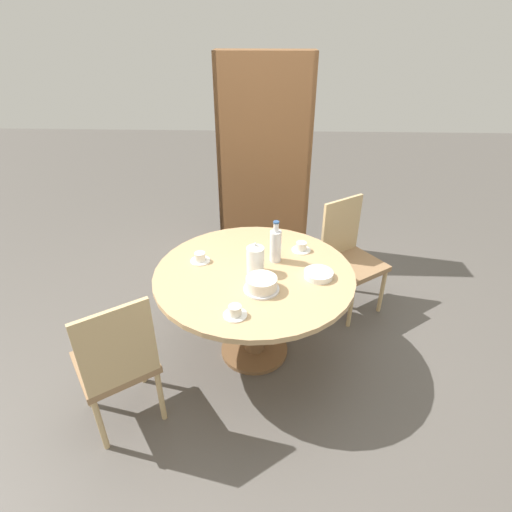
{
  "coord_description": "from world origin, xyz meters",
  "views": [
    {
      "loc": [
        0.1,
        -2.24,
        2.16
      ],
      "look_at": [
        0.0,
        0.32,
        0.65
      ],
      "focal_mm": 28.0,
      "sensor_mm": 36.0,
      "label": 1
    }
  ],
  "objects_px": {
    "cake_main": "(262,284)",
    "cup_b": "(301,247)",
    "chair_b": "(117,362)",
    "coffee_pot": "(255,259)",
    "chair_a": "(349,255)",
    "water_bottle": "(276,245)",
    "bookshelf": "(265,164)",
    "cup_a": "(235,312)",
    "cup_c": "(200,258)"
  },
  "relations": [
    {
      "from": "chair_b",
      "to": "bookshelf",
      "type": "distance_m",
      "value": 2.38
    },
    {
      "from": "chair_a",
      "to": "cup_c",
      "type": "bearing_deg",
      "value": 168.56
    },
    {
      "from": "cup_b",
      "to": "cup_c",
      "type": "relative_size",
      "value": 1.0
    },
    {
      "from": "water_bottle",
      "to": "cake_main",
      "type": "relative_size",
      "value": 1.34
    },
    {
      "from": "coffee_pot",
      "to": "cup_a",
      "type": "xyz_separation_m",
      "value": [
        -0.1,
        -0.46,
        -0.07
      ]
    },
    {
      "from": "chair_b",
      "to": "water_bottle",
      "type": "distance_m",
      "value": 1.24
    },
    {
      "from": "coffee_pot",
      "to": "cake_main",
      "type": "bearing_deg",
      "value": -77.02
    },
    {
      "from": "cup_c",
      "to": "water_bottle",
      "type": "bearing_deg",
      "value": 3.34
    },
    {
      "from": "chair_a",
      "to": "cup_b",
      "type": "xyz_separation_m",
      "value": [
        -0.43,
        -0.33,
        0.25
      ]
    },
    {
      "from": "chair_a",
      "to": "coffee_pot",
      "type": "relative_size",
      "value": 4.24
    },
    {
      "from": "bookshelf",
      "to": "cup_c",
      "type": "xyz_separation_m",
      "value": [
        -0.42,
        -1.45,
        -0.21
      ]
    },
    {
      "from": "cup_c",
      "to": "cup_a",
      "type": "bearing_deg",
      "value": -63.37
    },
    {
      "from": "bookshelf",
      "to": "cup_c",
      "type": "relative_size",
      "value": 14.14
    },
    {
      "from": "coffee_pot",
      "to": "chair_b",
      "type": "bearing_deg",
      "value": -140.65
    },
    {
      "from": "coffee_pot",
      "to": "cup_b",
      "type": "bearing_deg",
      "value": 43.22
    },
    {
      "from": "chair_b",
      "to": "cup_b",
      "type": "bearing_deg",
      "value": -175.53
    },
    {
      "from": "bookshelf",
      "to": "water_bottle",
      "type": "relative_size",
      "value": 6.46
    },
    {
      "from": "bookshelf",
      "to": "cup_b",
      "type": "distance_m",
      "value": 1.32
    },
    {
      "from": "chair_b",
      "to": "cup_c",
      "type": "height_order",
      "value": "chair_b"
    },
    {
      "from": "coffee_pot",
      "to": "bookshelf",
      "type": "bearing_deg",
      "value": 88.99
    },
    {
      "from": "chair_a",
      "to": "cup_b",
      "type": "distance_m",
      "value": 0.6
    },
    {
      "from": "cake_main",
      "to": "cup_c",
      "type": "bearing_deg",
      "value": 143.16
    },
    {
      "from": "water_bottle",
      "to": "bookshelf",
      "type": "bearing_deg",
      "value": 94.22
    },
    {
      "from": "coffee_pot",
      "to": "chair_a",
      "type": "bearing_deg",
      "value": 40.08
    },
    {
      "from": "chair_b",
      "to": "coffee_pot",
      "type": "xyz_separation_m",
      "value": [
        0.76,
        0.62,
        0.32
      ]
    },
    {
      "from": "cup_a",
      "to": "cup_c",
      "type": "height_order",
      "value": "same"
    },
    {
      "from": "water_bottle",
      "to": "cup_c",
      "type": "height_order",
      "value": "water_bottle"
    },
    {
      "from": "chair_a",
      "to": "water_bottle",
      "type": "distance_m",
      "value": 0.85
    },
    {
      "from": "coffee_pot",
      "to": "water_bottle",
      "type": "xyz_separation_m",
      "value": [
        0.13,
        0.16,
        0.02
      ]
    },
    {
      "from": "cake_main",
      "to": "cup_b",
      "type": "height_order",
      "value": "cake_main"
    },
    {
      "from": "water_bottle",
      "to": "cup_a",
      "type": "distance_m",
      "value": 0.66
    },
    {
      "from": "bookshelf",
      "to": "water_bottle",
      "type": "xyz_separation_m",
      "value": [
        0.1,
        -1.42,
        -0.12
      ]
    },
    {
      "from": "cup_b",
      "to": "coffee_pot",
      "type": "bearing_deg",
      "value": -136.78
    },
    {
      "from": "cake_main",
      "to": "cup_b",
      "type": "relative_size",
      "value": 1.63
    },
    {
      "from": "chair_a",
      "to": "cup_a",
      "type": "xyz_separation_m",
      "value": [
        -0.85,
        -1.09,
        0.25
      ]
    },
    {
      "from": "chair_b",
      "to": "cup_a",
      "type": "xyz_separation_m",
      "value": [
        0.67,
        0.17,
        0.25
      ]
    },
    {
      "from": "coffee_pot",
      "to": "cup_a",
      "type": "distance_m",
      "value": 0.48
    },
    {
      "from": "chair_b",
      "to": "bookshelf",
      "type": "height_order",
      "value": "bookshelf"
    },
    {
      "from": "chair_a",
      "to": "water_bottle",
      "type": "xyz_separation_m",
      "value": [
        -0.62,
        -0.48,
        0.34
      ]
    },
    {
      "from": "chair_b",
      "to": "cup_c",
      "type": "bearing_deg",
      "value": -152.5
    },
    {
      "from": "bookshelf",
      "to": "water_bottle",
      "type": "height_order",
      "value": "bookshelf"
    },
    {
      "from": "bookshelf",
      "to": "cup_a",
      "type": "height_order",
      "value": "bookshelf"
    },
    {
      "from": "bookshelf",
      "to": "coffee_pot",
      "type": "height_order",
      "value": "bookshelf"
    },
    {
      "from": "bookshelf",
      "to": "cup_c",
      "type": "distance_m",
      "value": 1.52
    },
    {
      "from": "water_bottle",
      "to": "cup_b",
      "type": "xyz_separation_m",
      "value": [
        0.19,
        0.15,
        -0.1
      ]
    },
    {
      "from": "water_bottle",
      "to": "cup_a",
      "type": "xyz_separation_m",
      "value": [
        -0.23,
        -0.61,
        -0.1
      ]
    },
    {
      "from": "cake_main",
      "to": "cup_b",
      "type": "xyz_separation_m",
      "value": [
        0.28,
        0.5,
        -0.02
      ]
    },
    {
      "from": "water_bottle",
      "to": "cup_a",
      "type": "height_order",
      "value": "water_bottle"
    },
    {
      "from": "chair_a",
      "to": "cup_b",
      "type": "bearing_deg",
      "value": -177.91
    },
    {
      "from": "cake_main",
      "to": "water_bottle",
      "type": "bearing_deg",
      "value": 76.46
    }
  ]
}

